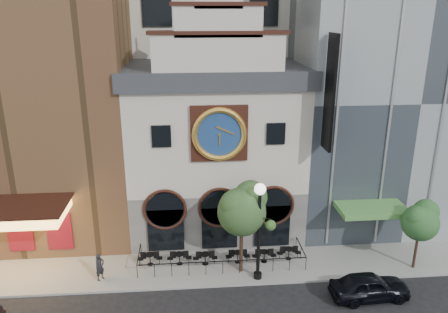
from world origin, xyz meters
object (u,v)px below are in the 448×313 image
bistro_1 (179,258)px  bistro_4 (264,255)px  bistro_2 (205,258)px  car_right (370,286)px  tree_left (243,208)px  pedestrian (100,267)px  bistro_5 (289,253)px  lamppost (259,221)px  bistro_3 (238,256)px  bistro_0 (150,258)px  tree_right (421,220)px

bistro_1 → bistro_4: (5.54, -0.19, 0.00)m
bistro_2 → car_right: size_ratio=0.35×
tree_left → car_right: bearing=-24.6°
bistro_4 → tree_left: tree_left is taller
bistro_4 → tree_left: (-1.59, -0.85, 3.91)m
car_right → pedestrian: pedestrian is taller
bistro_5 → lamppost: lamppost is taller
bistro_1 → bistro_3: (3.80, -0.12, 0.00)m
bistro_5 → lamppost: bearing=-140.5°
bistro_2 → tree_left: bearing=-21.3°
bistro_1 → car_right: 11.78m
bistro_2 → car_right: 10.19m
bistro_3 → pedestrian: pedestrian is taller
bistro_0 → bistro_2: bearing=-4.0°
bistro_0 → bistro_1: 1.91m
bistro_1 → tree_left: (3.95, -1.05, 3.91)m
bistro_1 → bistro_5: size_ratio=1.00×
lamppost → tree_right: (10.23, 0.36, -0.53)m
bistro_1 → bistro_4: same height
bistro_3 → car_right: bearing=-30.0°
bistro_4 → pedestrian: pedestrian is taller
bistro_1 → car_right: bearing=-21.2°
bistro_1 → bistro_0: bearing=177.2°
bistro_3 → bistro_5: (3.43, 0.14, 0.00)m
bistro_5 → lamppost: (-2.40, -1.98, 3.43)m
bistro_4 → pedestrian: (-10.35, -1.11, 0.41)m
bistro_3 → bistro_4: (1.74, -0.08, 0.00)m
tree_left → tree_right: (11.12, -0.54, -1.01)m
bistro_1 → lamppost: lamppost is taller
bistro_2 → pedestrian: size_ratio=0.90×
bistro_3 → tree_right: size_ratio=0.34×
bistro_3 → bistro_4: same height
car_right → lamppost: bearing=66.4°
car_right → tree_right: 5.59m
bistro_0 → car_right: bearing=-18.7°
lamppost → bistro_1: bearing=178.1°
bistro_2 → tree_left: (2.28, -0.89, 3.91)m
bistro_5 → tree_right: tree_right is taller
bistro_4 → tree_right: (9.52, -1.40, 2.90)m
bistro_2 → lamppost: (3.17, -1.80, 3.43)m
tree_left → tree_right: size_ratio=1.30×
pedestrian → bistro_3: bearing=-43.2°
bistro_0 → bistro_5: size_ratio=1.00×
bistro_0 → bistro_2: same height
bistro_3 → bistro_5: same height
bistro_5 → car_right: car_right is taller
bistro_0 → bistro_4: 7.45m
bistro_2 → bistro_5: bearing=1.8°
bistro_2 → bistro_5: 5.57m
bistro_1 → bistro_3: same height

